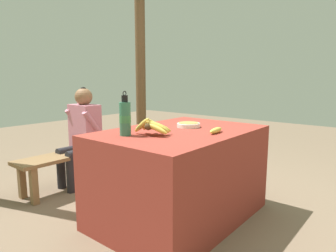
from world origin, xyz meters
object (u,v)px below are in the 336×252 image
object	(u,v)px
water_bottle	(125,118)
banana_bunch_green	(131,134)
serving_bowl	(189,125)
wooden_bench	(98,151)
banana_bunch_ripe	(152,126)
seated_vendor	(82,131)
support_post_far	(140,66)
loose_banana_front	(216,130)

from	to	relation	value
water_bottle	banana_bunch_green	distance (m)	1.68
serving_bowl	water_bottle	xyz separation A→B (m)	(-0.60, 0.14, 0.11)
water_bottle	wooden_bench	size ratio (longest dim) A/B	0.18
banana_bunch_ripe	seated_vendor	xyz separation A→B (m)	(0.26, 1.26, -0.21)
serving_bowl	support_post_far	size ratio (longest dim) A/B	0.07
banana_bunch_ripe	seated_vendor	size ratio (longest dim) A/B	0.30
loose_banana_front	seated_vendor	distance (m)	1.59
serving_bowl	water_bottle	bearing A→B (deg)	166.99
serving_bowl	loose_banana_front	world-z (taller)	loose_banana_front
banana_bunch_ripe	support_post_far	world-z (taller)	support_post_far
water_bottle	wooden_bench	distance (m)	1.41
loose_banana_front	serving_bowl	bearing A→B (deg)	72.91
seated_vendor	serving_bowl	bearing A→B (deg)	101.10
water_bottle	loose_banana_front	distance (m)	0.69
banana_bunch_ripe	wooden_bench	world-z (taller)	banana_bunch_ripe
serving_bowl	seated_vendor	size ratio (longest dim) A/B	0.19
seated_vendor	banana_bunch_green	size ratio (longest dim) A/B	3.55
loose_banana_front	support_post_far	bearing A→B (deg)	58.82
wooden_bench	support_post_far	xyz separation A→B (m)	(1.08, 0.35, 1.00)
wooden_bench	support_post_far	distance (m)	1.51
water_bottle	seated_vendor	xyz separation A→B (m)	(0.39, 1.11, -0.27)
banana_bunch_ripe	banana_bunch_green	world-z (taller)	banana_bunch_ripe
banana_bunch_ripe	water_bottle	xyz separation A→B (m)	(-0.13, 0.15, 0.06)
loose_banana_front	seated_vendor	world-z (taller)	seated_vendor
seated_vendor	banana_bunch_green	world-z (taller)	seated_vendor
wooden_bench	water_bottle	bearing A→B (deg)	-118.06
water_bottle	support_post_far	world-z (taller)	support_post_far
wooden_bench	support_post_far	world-z (taller)	support_post_far
banana_bunch_ripe	loose_banana_front	world-z (taller)	banana_bunch_ripe
serving_bowl	support_post_far	bearing A→B (deg)	56.37
banana_bunch_ripe	banana_bunch_green	bearing A→B (deg)	51.77
banana_bunch_ripe	loose_banana_front	distance (m)	0.49
water_bottle	support_post_far	size ratio (longest dim) A/B	0.12
serving_bowl	banana_bunch_green	distance (m)	1.44
support_post_far	loose_banana_front	bearing A→B (deg)	-121.18
seated_vendor	banana_bunch_green	bearing A→B (deg)	-175.78
loose_banana_front	banana_bunch_green	world-z (taller)	loose_banana_front
serving_bowl	wooden_bench	size ratio (longest dim) A/B	0.11
banana_bunch_green	serving_bowl	bearing A→B (deg)	-113.09
banana_bunch_ripe	support_post_far	bearing A→B (deg)	46.47
wooden_bench	loose_banana_front	bearing A→B (deg)	-93.84
seated_vendor	wooden_bench	bearing A→B (deg)	-170.65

